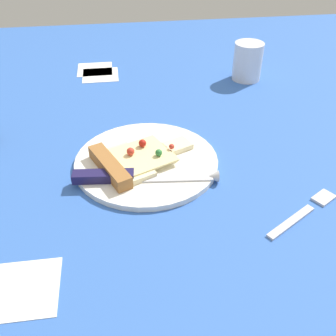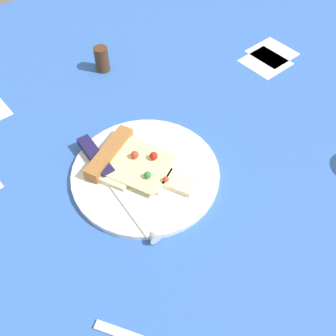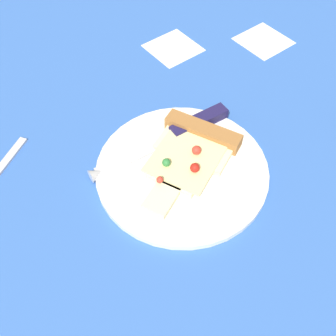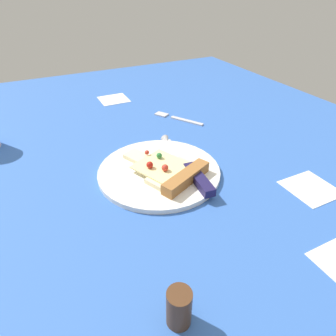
{
  "view_description": "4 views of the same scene",
  "coord_description": "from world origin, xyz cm",
  "views": [
    {
      "loc": [
        9.85,
        65.49,
        41.37
      ],
      "look_at": [
        2.45,
        12.54,
        1.58
      ],
      "focal_mm": 42.2,
      "sensor_mm": 36.0,
      "label": 1
    },
    {
      "loc": [
        -28.06,
        32.0,
        52.42
      ],
      "look_at": [
        2.25,
        6.63,
        3.61
      ],
      "focal_mm": 41.34,
      "sensor_mm": 36.0,
      "label": 2
    },
    {
      "loc": [
        -17.59,
        -17.76,
        47.06
      ],
      "look_at": [
        3.5,
        9.12,
        2.4
      ],
      "focal_mm": 42.5,
      "sensor_mm": 36.0,
      "label": 3
    },
    {
      "loc": [
        51.34,
        -11.73,
        34.88
      ],
      "look_at": [
        8.15,
        9.6,
        2.49
      ],
      "focal_mm": 31.06,
      "sensor_mm": 36.0,
      "label": 4
    }
  ],
  "objects": [
    {
      "name": "knife",
      "position": [
        8.74,
        14.11,
        1.62
      ],
      "size": [
        24.09,
        4.39,
        2.45
      ],
      "rotation": [
        0.0,
        0.0,
        1.47
      ],
      "color": "silver",
      "rests_on": "plate"
    },
    {
      "name": "ground_plane",
      "position": [
        0.01,
        0.0,
        -1.5
      ],
      "size": [
        151.32,
        151.32,
        3.0
      ],
      "color": "#3360B7",
      "rests_on": "ground"
    },
    {
      "name": "plate",
      "position": [
        5.77,
        8.69,
        0.51
      ],
      "size": [
        25.28,
        25.28,
        1.02
      ],
      "primitive_type": "cylinder",
      "color": "white",
      "rests_on": "ground_plane"
    },
    {
      "name": "pepper_shaker",
      "position": [
        35.02,
        -2.26,
        2.72
      ],
      "size": [
        3.01,
        3.01,
        5.44
      ],
      "primitive_type": "cylinder",
      "color": "#4C2D19",
      "rests_on": "ground_plane"
    },
    {
      "name": "pizza_slice",
      "position": [
        8.13,
        9.7,
        1.83
      ],
      "size": [
        19.07,
        14.65,
        2.68
      ],
      "rotation": [
        0.0,
        0.0,
        1.98
      ],
      "color": "beige",
      "rests_on": "plate"
    }
  ]
}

